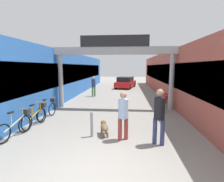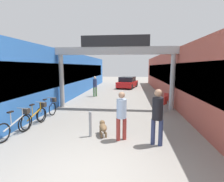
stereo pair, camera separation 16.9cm
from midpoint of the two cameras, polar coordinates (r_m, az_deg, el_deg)
name	(u,v)px [view 2 (the right image)]	position (r m, az deg, el deg)	size (l,w,h in m)	color
ground_plane	(87,180)	(4.44, -6.98, -26.85)	(80.00, 80.00, 0.00)	gray
storefront_left	(61,75)	(15.73, -16.10, 5.07)	(3.00, 26.00, 3.63)	blue
storefront_right	(183,76)	(15.16, 22.50, 4.68)	(3.00, 26.00, 3.63)	#B25142
arcade_sign_gateway	(115,57)	(10.46, 1.50, 11.02)	(7.40, 0.47, 4.31)	#B2B2B2
pedestrian_with_dog	(122,113)	(6.00, 3.93, -7.11)	(0.46, 0.46, 1.69)	#99332D
pedestrian_companion	(158,113)	(5.79, 15.45, -7.00)	(0.42, 0.42, 1.83)	navy
pedestrian_carrying_crate	(95,85)	(14.81, -5.26, 1.99)	(0.48, 0.48, 1.73)	#4C7F47
dog_on_leash	(103,127)	(6.59, -2.25, -11.65)	(0.43, 0.73, 0.51)	brown
bicycle_silver_nearest	(16,124)	(7.35, -28.18, -9.53)	(0.46, 1.68, 0.98)	black
bicycle_orange_second	(36,115)	(8.26, -22.99, -7.35)	(0.46, 1.69, 0.98)	black
bicycle_blue_third	(48,109)	(9.27, -19.64, -5.54)	(0.46, 1.69, 0.98)	black
bollard_post_metal	(90,124)	(6.45, -6.35, -10.58)	(0.10, 0.10, 0.94)	gray
cafe_chair_red_nearer	(164,103)	(10.19, 16.98, -3.63)	(0.55, 0.55, 0.89)	gray
cafe_chair_red_farther	(165,99)	(11.43, 17.29, -2.41)	(0.53, 0.53, 0.89)	gray
parked_car_red	(128,82)	(20.95, 5.32, 2.79)	(2.59, 4.29, 1.33)	red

